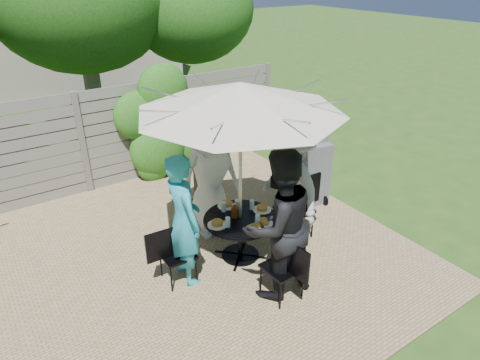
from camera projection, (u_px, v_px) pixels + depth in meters
backyard_envelope at (2, 7)px, 12.08m from camera, size 60.00×60.00×5.00m
patio_table at (240, 230)px, 5.88m from camera, size 1.01×1.01×0.65m
umbrella at (240, 97)px, 5.04m from camera, size 2.64×2.64×2.50m
chair_back at (207, 211)px, 6.69m from camera, size 0.42×0.62×0.86m
person_back at (210, 176)px, 6.29m from camera, size 0.93×0.62×1.87m
chair_left at (177, 265)px, 5.51m from camera, size 0.61×0.42×0.84m
person_left at (184, 220)px, 5.28m from camera, size 0.44×0.66×1.78m
chair_front at (283, 279)px, 5.24m from camera, size 0.45×0.65×0.88m
person_front at (278, 226)px, 5.02m from camera, size 0.96×0.76×1.94m
chair_right at (294, 219)px, 6.42m from camera, size 0.70×0.47×0.96m
person_right at (289, 187)px, 6.08m from camera, size 0.69×1.16×1.77m
plate_back at (227, 205)px, 6.05m from camera, size 0.26×0.26×0.06m
plate_left at (217, 224)px, 5.61m from camera, size 0.26×0.26×0.06m
plate_front at (255, 228)px, 5.51m from camera, size 0.26×0.26×0.06m
plate_right at (262, 209)px, 5.95m from camera, size 0.26×0.26×0.06m
plate_extra at (264, 222)px, 5.64m from camera, size 0.24×0.24×0.06m
glass_back at (224, 207)px, 5.90m from camera, size 0.07×0.07×0.14m
glass_left at (228, 222)px, 5.56m from camera, size 0.07×0.07×0.14m
glass_front at (258, 220)px, 5.61m from camera, size 0.07×0.07×0.14m
glass_right at (252, 205)px, 5.96m from camera, size 0.07×0.07×0.14m
syrup_jug at (235, 212)px, 5.76m from camera, size 0.09×0.09×0.16m
coffee_cup at (238, 205)px, 5.98m from camera, size 0.08×0.08×0.12m
bbq_grill at (305, 166)px, 7.20m from camera, size 0.82×0.69×1.47m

